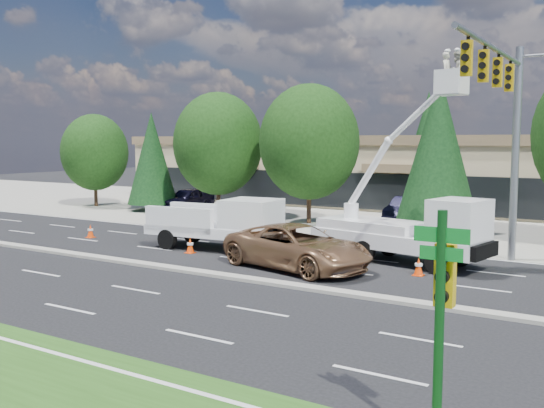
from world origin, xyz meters
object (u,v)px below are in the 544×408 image
Objects in this scene: street_sign_pole at (442,304)px; minivan at (297,247)px; utility_pickup at (222,229)px; bucket_truck at (412,221)px; signal_mast at (508,116)px.

street_sign_pole is 0.63× the size of minivan.
utility_pickup is at bearing 83.09° from minivan.
street_sign_pole is at bearing -48.70° from utility_pickup.
street_sign_pole reaches higher than utility_pickup.
bucket_truck is at bearing 110.41° from street_sign_pole.
signal_mast is at bearing 26.99° from bucket_truck.
signal_mast is 1.54× the size of utility_pickup.
minivan is at bearing -25.80° from utility_pickup.
minivan is (-8.98, 11.20, -1.56)m from street_sign_pole.
utility_pickup is at bearing 137.11° from street_sign_pole.
bucket_truck is (-5.38, 14.47, -0.62)m from street_sign_pole.
utility_pickup is 1.04× the size of minivan.
signal_mast is at bearing 5.45° from utility_pickup.
bucket_truck reaches higher than street_sign_pole.
street_sign_pole is at bearing -128.21° from minivan.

